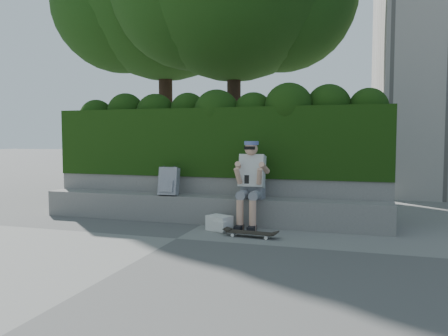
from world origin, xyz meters
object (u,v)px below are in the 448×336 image
(person, at_px, (251,181))
(backpack_ground, at_px, (219,223))
(backpack_plaid, at_px, (169,181))
(skateboard, at_px, (251,233))

(person, bearing_deg, backpack_ground, -138.10)
(backpack_plaid, bearing_deg, backpack_ground, -27.09)
(backpack_plaid, relative_size, backpack_ground, 1.33)
(backpack_plaid, xyz_separation_m, backpack_ground, (1.05, -0.45, -0.57))
(backpack_plaid, bearing_deg, person, -6.98)
(person, xyz_separation_m, skateboard, (0.16, -0.67, -0.69))
(skateboard, xyz_separation_m, backpack_ground, (-0.57, 0.30, 0.05))
(person, height_order, skateboard, person)
(person, xyz_separation_m, backpack_ground, (-0.41, -0.37, -0.64))
(backpack_plaid, bearing_deg, skateboard, -28.73)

